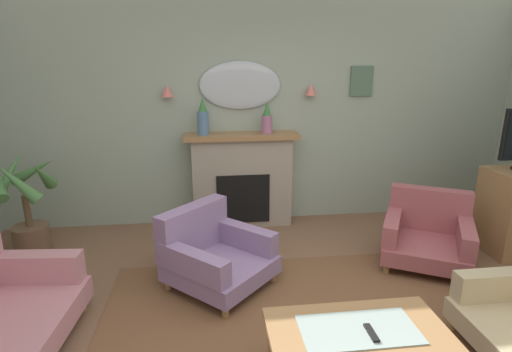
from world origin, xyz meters
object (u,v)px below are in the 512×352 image
Objects in this scene: wall_mirror at (240,85)px; tv_remote at (371,333)px; framed_picture at (362,81)px; armchair_in_corner at (213,253)px; mantel_vase_left at (203,118)px; armchair_near_fireplace at (427,233)px; wall_sconce_left at (167,91)px; potted_plant_tall_palm at (26,207)px; coffee_table at (358,338)px; mantel_vase_right at (267,120)px; fireplace at (242,181)px; wall_sconce_right at (311,89)px.

tv_remote is at bearing -80.17° from wall_mirror.
framed_picture is 2.83m from armchair_in_corner.
mantel_vase_left is 0.38× the size of armchair_in_corner.
armchair_near_fireplace is at bearing 4.40° from armchair_in_corner.
wall_sconce_left is at bearing 115.09° from tv_remote.
potted_plant_tall_palm is (-2.83, 2.30, 0.08)m from tv_remote.
wall_mirror is 0.87× the size of armchair_near_fireplace.
coffee_table is at bearing -71.71° from mantel_vase_left.
coffee_table is at bearing -86.76° from mantel_vase_right.
coffee_table is at bearing -81.10° from wall_mirror.
framed_picture is 0.31× the size of armchair_in_corner.
fireplace is 1.91m from framed_picture.
mantel_vase_left is 2.71× the size of tv_remote.
wall_sconce_right reaches higher than tv_remote.
tv_remote is 0.14× the size of armchair_near_fireplace.
tv_remote is (0.51, -2.82, -0.12)m from fireplace.
fireplace is 1.45m from armchair_in_corner.
wall_mirror reaches higher than fireplace.
mantel_vase_left is 0.45× the size of wall_mirror.
framed_picture reaches higher than tv_remote.
fireplace is 2.17m from armchair_near_fireplace.
framed_picture is at bearing 38.66° from armchair_in_corner.
armchair_in_corner is at bearing -104.75° from wall_mirror.
fireplace is 3.78× the size of framed_picture.
fireplace is at bearing 99.34° from coffee_table.
tv_remote is (0.51, -2.96, -1.26)m from wall_mirror.
mantel_vase_left is at bearing 108.29° from coffee_table.
coffee_table is (-1.04, -2.92, -1.37)m from framed_picture.
mantel_vase_left is 0.39× the size of coffee_table.
fireplace is 2.81m from coffee_table.
wall_sconce_left is at bearing 114.54° from coffee_table.
framed_picture is 2.25× the size of tv_remote.
wall_sconce_left is 1.95m from potted_plant_tall_palm.
coffee_table is (0.91, -2.74, -0.97)m from mantel_vase_left.
fireplace is 3.14× the size of mantel_vase_left.
tv_remote is at bearing -39.08° from potted_plant_tall_palm.
armchair_in_corner is at bearing -141.34° from framed_picture.
mantel_vase_left reaches higher than armchair_in_corner.
wall_sconce_left is (-0.40, 0.12, 0.31)m from mantel_vase_left.
fireplace is 2.87m from tv_remote.
armchair_near_fireplace is (1.79, -1.20, -0.27)m from fireplace.
wall_sconce_right is 3.15m from coffee_table.
wall_sconce_left is (-0.85, -0.05, -0.05)m from wall_mirror.
mantel_vase_right reaches higher than armchair_in_corner.
fireplace is 9.71× the size of wall_sconce_left.
coffee_table is 2.06m from armchair_near_fireplace.
mantel_vase_left reaches higher than tv_remote.
tv_remote is (-0.99, -2.97, -1.30)m from framed_picture.
mantel_vase_right is at bearing 10.74° from potted_plant_tall_palm.
coffee_table is 0.96× the size of armchair_in_corner.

